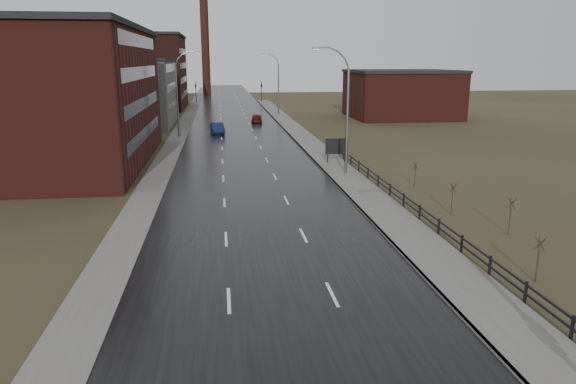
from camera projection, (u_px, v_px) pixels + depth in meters
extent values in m
cube|color=black|center=(239.00, 138.00, 68.74)|extent=(14.00, 300.00, 0.06)
cube|color=#595651|center=(346.00, 177.00, 45.82)|extent=(3.20, 180.00, 0.18)
cube|color=slate|center=(329.00, 177.00, 45.63)|extent=(0.16, 180.00, 0.18)
cube|color=#595651|center=(177.00, 139.00, 67.69)|extent=(2.40, 260.00, 0.12)
cube|color=#471914|center=(28.00, 99.00, 50.05)|extent=(22.00, 28.00, 13.00)
cube|color=black|center=(19.00, 27.00, 48.37)|extent=(22.44, 28.56, 0.50)
cube|color=black|center=(145.00, 133.00, 52.32)|extent=(0.06, 22.40, 1.20)
cube|color=black|center=(143.00, 103.00, 51.57)|extent=(0.06, 22.40, 1.20)
cube|color=black|center=(141.00, 73.00, 50.82)|extent=(0.06, 22.40, 1.20)
cube|color=black|center=(139.00, 41.00, 50.07)|extent=(0.06, 22.40, 1.20)
cube|color=slate|center=(122.00, 93.00, 82.49)|extent=(16.00, 20.00, 10.00)
cube|color=black|center=(119.00, 60.00, 81.17)|extent=(16.32, 20.40, 0.50)
cube|color=black|center=(173.00, 105.00, 84.00)|extent=(0.06, 16.00, 1.20)
cube|color=black|center=(172.00, 87.00, 83.25)|extent=(0.06, 16.00, 1.20)
cube|color=black|center=(171.00, 68.00, 82.50)|extent=(0.06, 16.00, 1.20)
cube|color=#331611|center=(122.00, 73.00, 110.02)|extent=(26.00, 24.00, 15.00)
cube|color=black|center=(119.00, 35.00, 108.08)|extent=(26.52, 24.48, 0.50)
cube|color=black|center=(184.00, 94.00, 112.80)|extent=(0.06, 19.20, 1.20)
cube|color=black|center=(184.00, 80.00, 112.05)|extent=(0.06, 19.20, 1.20)
cube|color=black|center=(183.00, 66.00, 111.29)|extent=(0.06, 19.20, 1.20)
cube|color=black|center=(182.00, 51.00, 110.54)|extent=(0.06, 19.20, 1.20)
cube|color=#471914|center=(401.00, 95.00, 92.71)|extent=(18.00, 16.00, 8.00)
cube|color=black|center=(403.00, 71.00, 91.65)|extent=(18.36, 16.32, 0.50)
cylinder|color=#331611|center=(205.00, 43.00, 150.62)|extent=(2.40, 2.40, 30.00)
cylinder|color=slate|center=(347.00, 123.00, 45.64)|extent=(0.24, 0.24, 9.50)
cylinder|color=slate|center=(347.00, 64.00, 44.33)|extent=(0.51, 0.14, 0.98)
cylinder|color=slate|center=(342.00, 55.00, 44.09)|extent=(0.81, 0.14, 0.81)
cylinder|color=slate|center=(334.00, 49.00, 43.88)|extent=(0.98, 0.14, 0.51)
cylinder|color=slate|center=(324.00, 47.00, 43.73)|extent=(1.01, 0.14, 0.14)
cube|color=slate|center=(316.00, 48.00, 43.66)|extent=(0.70, 0.28, 0.18)
cube|color=silver|center=(316.00, 49.00, 43.68)|extent=(0.50, 0.20, 0.04)
cylinder|color=slate|center=(177.00, 102.00, 68.46)|extent=(0.24, 0.24, 9.50)
cylinder|color=slate|center=(176.00, 62.00, 67.19)|extent=(0.51, 0.14, 0.98)
cylinder|color=slate|center=(180.00, 57.00, 67.08)|extent=(0.81, 0.14, 0.81)
cylinder|color=slate|center=(185.00, 53.00, 67.05)|extent=(0.98, 0.14, 0.51)
cylinder|color=slate|center=(192.00, 52.00, 67.11)|extent=(1.01, 0.14, 0.14)
cube|color=slate|center=(197.00, 52.00, 67.21)|extent=(0.70, 0.28, 0.18)
cube|color=silver|center=(197.00, 53.00, 67.24)|extent=(0.50, 0.20, 0.04)
cylinder|color=slate|center=(278.00, 90.00, 97.47)|extent=(0.24, 0.24, 9.50)
cylinder|color=slate|center=(277.00, 62.00, 96.16)|extent=(0.51, 0.14, 0.98)
cylinder|color=slate|center=(275.00, 58.00, 95.92)|extent=(0.81, 0.14, 0.81)
cylinder|color=slate|center=(271.00, 55.00, 95.71)|extent=(0.98, 0.14, 0.51)
cylinder|color=slate|center=(267.00, 54.00, 95.56)|extent=(1.01, 0.14, 0.14)
cube|color=slate|center=(263.00, 54.00, 95.49)|extent=(0.70, 0.28, 0.18)
cube|color=silver|center=(263.00, 55.00, 95.51)|extent=(0.50, 0.20, 0.04)
cube|color=black|center=(572.00, 329.00, 19.05)|extent=(0.10, 0.10, 1.10)
cube|color=black|center=(525.00, 293.00, 21.93)|extent=(0.10, 0.10, 1.10)
cube|color=black|center=(490.00, 266.00, 24.81)|extent=(0.10, 0.10, 1.10)
cube|color=black|center=(461.00, 245.00, 27.68)|extent=(0.10, 0.10, 1.10)
cube|color=black|center=(439.00, 227.00, 30.56)|extent=(0.10, 0.10, 1.10)
cube|color=black|center=(420.00, 213.00, 33.44)|extent=(0.10, 0.10, 1.10)
cube|color=black|center=(404.00, 201.00, 36.32)|extent=(0.10, 0.10, 1.10)
cube|color=black|center=(390.00, 190.00, 39.20)|extent=(0.10, 0.10, 1.10)
cube|color=black|center=(378.00, 182.00, 42.08)|extent=(0.10, 0.10, 1.10)
cube|color=black|center=(368.00, 174.00, 44.96)|extent=(0.10, 0.10, 1.10)
cube|color=black|center=(359.00, 167.00, 47.84)|extent=(0.10, 0.10, 1.10)
cube|color=black|center=(351.00, 161.00, 50.72)|extent=(0.10, 0.10, 1.10)
cube|color=black|center=(344.00, 155.00, 53.60)|extent=(0.10, 0.10, 1.10)
cube|color=black|center=(443.00, 224.00, 29.98)|extent=(0.08, 53.00, 0.10)
cube|color=black|center=(442.00, 230.00, 30.08)|extent=(0.08, 53.00, 0.10)
cylinder|color=#382D23|center=(537.00, 265.00, 24.18)|extent=(0.08, 0.08, 1.67)
cylinder|color=#382D23|center=(541.00, 244.00, 23.92)|extent=(0.04, 0.56, 0.66)
cylinder|color=#382D23|center=(540.00, 243.00, 23.96)|extent=(0.54, 0.21, 0.67)
cylinder|color=#382D23|center=(539.00, 244.00, 23.93)|extent=(0.32, 0.48, 0.68)
cylinder|color=#382D23|center=(540.00, 244.00, 23.88)|extent=(0.32, 0.48, 0.68)
cylinder|color=#382D23|center=(541.00, 244.00, 23.87)|extent=(0.54, 0.21, 0.67)
cylinder|color=#382D23|center=(510.00, 221.00, 30.82)|extent=(0.08, 0.08, 1.69)
cylinder|color=#382D23|center=(512.00, 203.00, 30.55)|extent=(0.04, 0.57, 0.67)
cylinder|color=#382D23|center=(511.00, 203.00, 30.59)|extent=(0.54, 0.22, 0.68)
cylinder|color=#382D23|center=(511.00, 203.00, 30.57)|extent=(0.33, 0.48, 0.69)
cylinder|color=#382D23|center=(511.00, 203.00, 30.51)|extent=(0.33, 0.48, 0.69)
cylinder|color=#382D23|center=(512.00, 204.00, 30.50)|extent=(0.54, 0.22, 0.68)
cylinder|color=#382D23|center=(452.00, 203.00, 34.80)|extent=(0.08, 0.08, 1.62)
cylinder|color=#382D23|center=(454.00, 188.00, 34.54)|extent=(0.04, 0.55, 0.64)
cylinder|color=#382D23|center=(453.00, 188.00, 34.58)|extent=(0.52, 0.21, 0.65)
cylinder|color=#382D23|center=(452.00, 188.00, 34.56)|extent=(0.31, 0.47, 0.66)
cylinder|color=#382D23|center=(453.00, 188.00, 34.50)|extent=(0.31, 0.47, 0.66)
cylinder|color=#382D23|center=(454.00, 188.00, 34.49)|extent=(0.52, 0.21, 0.65)
cylinder|color=#382D23|center=(415.00, 177.00, 42.71)|extent=(0.08, 0.08, 1.51)
cylinder|color=#382D23|center=(416.00, 166.00, 42.47)|extent=(0.04, 0.51, 0.60)
cylinder|color=#382D23|center=(416.00, 165.00, 42.51)|extent=(0.49, 0.20, 0.61)
cylinder|color=#382D23|center=(415.00, 166.00, 42.48)|extent=(0.30, 0.44, 0.62)
cylinder|color=#382D23|center=(415.00, 166.00, 42.43)|extent=(0.30, 0.44, 0.62)
cylinder|color=#382D23|center=(416.00, 166.00, 42.42)|extent=(0.49, 0.20, 0.61)
cube|color=black|center=(328.00, 156.00, 51.56)|extent=(0.10, 0.10, 1.80)
cube|color=black|center=(345.00, 155.00, 51.79)|extent=(0.10, 0.10, 1.80)
cube|color=silver|center=(337.00, 146.00, 51.39)|extent=(2.22, 0.08, 1.48)
cube|color=black|center=(337.00, 146.00, 51.34)|extent=(2.32, 0.04, 1.58)
cylinder|color=black|center=(196.00, 92.00, 124.67)|extent=(0.16, 0.16, 5.20)
imported|color=black|center=(196.00, 83.00, 124.13)|extent=(0.58, 2.73, 1.10)
sphere|color=#FF190C|center=(195.00, 82.00, 123.91)|extent=(0.18, 0.18, 0.18)
cylinder|color=black|center=(262.00, 92.00, 126.70)|extent=(0.16, 0.16, 5.20)
imported|color=black|center=(261.00, 83.00, 126.17)|extent=(0.58, 2.73, 1.10)
sphere|color=#FF190C|center=(261.00, 82.00, 125.95)|extent=(0.18, 0.18, 0.18)
imported|color=#0D1A44|center=(217.00, 129.00, 72.54)|extent=(2.17, 4.89, 1.56)
imported|color=#550E0F|center=(257.00, 118.00, 85.76)|extent=(2.15, 4.52, 1.49)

